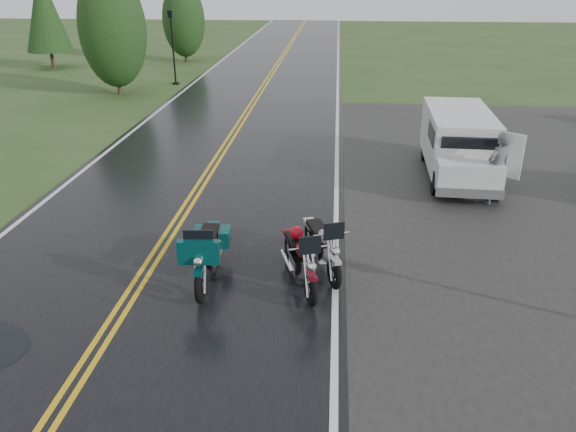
{
  "coord_description": "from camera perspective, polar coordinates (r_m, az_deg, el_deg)",
  "views": [
    {
      "loc": [
        3.67,
        -8.38,
        5.62
      ],
      "look_at": [
        2.8,
        2.0,
        1.0
      ],
      "focal_mm": 35.0,
      "sensor_mm": 36.0,
      "label": 1
    }
  ],
  "objects": [
    {
      "name": "ground",
      "position": [
        10.74,
        -16.18,
        -8.72
      ],
      "size": [
        120.0,
        120.0,
        0.0
      ],
      "primitive_type": "plane",
      "color": "#2D471E",
      "rests_on": "ground"
    },
    {
      "name": "road",
      "position": [
        19.56,
        -6.28,
        7.15
      ],
      "size": [
        8.0,
        100.0,
        0.04
      ],
      "primitive_type": "cube",
      "color": "black",
      "rests_on": "ground"
    },
    {
      "name": "motorcycle_red",
      "position": [
        9.94,
        2.35,
        -6.11
      ],
      "size": [
        1.42,
        2.33,
        1.3
      ],
      "primitive_type": null,
      "rotation": [
        0.0,
        0.0,
        0.3
      ],
      "color": "#570912",
      "rests_on": "ground"
    },
    {
      "name": "motorcycle_teal",
      "position": [
        10.13,
        -8.99,
        -5.53
      ],
      "size": [
        1.01,
        2.39,
        1.38
      ],
      "primitive_type": null,
      "rotation": [
        0.0,
        0.0,
        0.07
      ],
      "color": "#053E3D",
      "rests_on": "ground"
    },
    {
      "name": "motorcycle_silver",
      "position": [
        10.48,
        4.76,
        -4.53
      ],
      "size": [
        1.44,
        2.32,
        1.29
      ],
      "primitive_type": null,
      "rotation": [
        0.0,
        0.0,
        0.32
      ],
      "color": "#A2A6A9",
      "rests_on": "ground"
    },
    {
      "name": "van_white",
      "position": [
        15.35,
        15.08,
        5.38
      ],
      "size": [
        2.03,
        4.92,
        1.9
      ],
      "primitive_type": null,
      "rotation": [
        0.0,
        0.0,
        -0.04
      ],
      "color": "silver",
      "rests_on": "ground"
    },
    {
      "name": "person_at_van",
      "position": [
        15.19,
        20.53,
        4.45
      ],
      "size": [
        0.83,
        0.74,
        1.89
      ],
      "primitive_type": "imported",
      "rotation": [
        0.0,
        0.0,
        3.68
      ],
      "color": "#515257",
      "rests_on": "ground"
    },
    {
      "name": "lamp_post_far_left",
      "position": [
        30.59,
        -11.6,
        16.42
      ],
      "size": [
        0.32,
        0.32,
        3.73
      ],
      "primitive_type": null,
      "color": "black",
      "rests_on": "ground"
    },
    {
      "name": "tree_left_mid",
      "position": [
        28.68,
        -17.27,
        16.53
      ],
      "size": [
        3.11,
        3.11,
        4.85
      ],
      "primitive_type": null,
      "color": "#1E3D19",
      "rests_on": "ground"
    },
    {
      "name": "tree_left_far",
      "position": [
        38.37,
        -10.5,
        18.25
      ],
      "size": [
        2.69,
        2.69,
        4.13
      ],
      "primitive_type": null,
      "color": "#1E3D19",
      "rests_on": "ground"
    },
    {
      "name": "pine_left_far",
      "position": [
        38.16,
        -23.39,
        17.83
      ],
      "size": [
        2.66,
        2.66,
        5.55
      ],
      "primitive_type": null,
      "color": "#1E3D19",
      "rests_on": "ground"
    }
  ]
}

